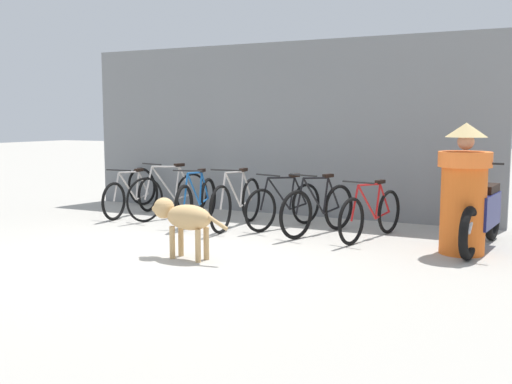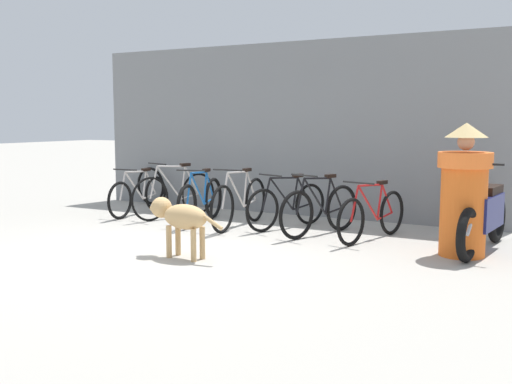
# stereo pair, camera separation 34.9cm
# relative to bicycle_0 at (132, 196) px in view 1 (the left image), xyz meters

# --- Properties ---
(ground_plane) EXTENTS (60.00, 60.00, 0.00)m
(ground_plane) POSITION_rel_bicycle_0_xyz_m (2.06, -2.10, -0.33)
(ground_plane) COLOR #ADA89E
(shop_wall_back) EXTENTS (7.31, 0.20, 2.87)m
(shop_wall_back) POSITION_rel_bicycle_0_xyz_m (2.06, 1.35, 1.10)
(shop_wall_back) COLOR slate
(shop_wall_back) RESTS_ON ground
(bicycle_0) EXTENTS (0.46, 1.60, 0.80)m
(bicycle_0) POSITION_rel_bicycle_0_xyz_m (0.00, 0.00, 0.00)
(bicycle_0) COLOR black
(bicycle_0) RESTS_ON ground
(bicycle_1) EXTENTS (0.58, 1.62, 0.91)m
(bicycle_1) POSITION_rel_bicycle_0_xyz_m (0.71, 0.05, 0.05)
(bicycle_1) COLOR black
(bicycle_1) RESTS_ON ground
(bicycle_2) EXTENTS (0.47, 1.66, 0.86)m
(bicycle_2) POSITION_rel_bicycle_0_xyz_m (1.37, -0.18, 0.02)
(bicycle_2) COLOR black
(bicycle_2) RESTS_ON ground
(bicycle_3) EXTENTS (0.46, 1.79, 0.89)m
(bicycle_3) POSITION_rel_bicycle_0_xyz_m (2.07, -0.19, 0.04)
(bicycle_3) COLOR black
(bicycle_3) RESTS_ON ground
(bicycle_4) EXTENTS (0.63, 1.52, 0.82)m
(bicycle_4) POSITION_rel_bicycle_0_xyz_m (2.73, 0.06, 0.01)
(bicycle_4) COLOR black
(bicycle_4) RESTS_ON ground
(bicycle_5) EXTENTS (0.61, 1.55, 0.86)m
(bicycle_5) POSITION_rel_bicycle_0_xyz_m (3.35, -0.19, 0.02)
(bicycle_5) COLOR black
(bicycle_5) RESTS_ON ground
(bicycle_6) EXTENTS (0.53, 1.61, 0.81)m
(bicycle_6) POSITION_rel_bicycle_0_xyz_m (4.10, -0.20, 0.00)
(bicycle_6) COLOR black
(bicycle_6) RESTS_ON ground
(motorcycle) EXTENTS (0.58, 1.97, 1.11)m
(motorcycle) POSITION_rel_bicycle_0_xyz_m (5.50, -0.25, 0.11)
(motorcycle) COLOR black
(motorcycle) RESTS_ON ground
(stray_dog) EXTENTS (1.07, 0.34, 0.69)m
(stray_dog) POSITION_rel_bicycle_0_xyz_m (2.45, -2.25, 0.15)
(stray_dog) COLOR tan
(stray_dog) RESTS_ON ground
(person_in_robes) EXTENTS (0.87, 0.87, 1.56)m
(person_in_robes) POSITION_rel_bicycle_0_xyz_m (5.31, -0.60, 0.45)
(person_in_robes) COLOR orange
(person_in_robes) RESTS_ON ground
(spare_tire_left) EXTENTS (0.71, 0.15, 0.71)m
(spare_tire_left) POSITION_rel_bicycle_0_xyz_m (-0.61, 1.09, 0.02)
(spare_tire_left) COLOR black
(spare_tire_left) RESTS_ON ground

